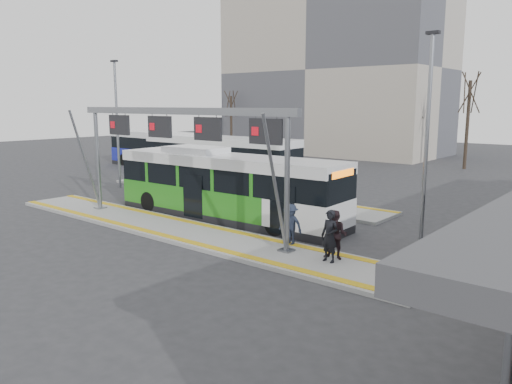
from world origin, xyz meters
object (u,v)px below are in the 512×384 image
(passenger_c, at_px, (291,224))
(passenger_b, at_px, (335,235))
(gantry, at_px, (176,132))
(hero_bus, at_px, (227,187))
(passenger_a, at_px, (330,236))

(passenger_c, bearing_deg, passenger_b, -13.13)
(gantry, bearing_deg, hero_bus, 88.03)
(passenger_a, bearing_deg, passenger_c, 164.34)
(hero_bus, xyz_separation_m, passenger_c, (5.35, -2.14, -0.61))
(gantry, distance_m, passenger_c, 6.46)
(gantry, height_order, passenger_a, gantry)
(gantry, bearing_deg, passenger_b, 2.63)
(hero_bus, bearing_deg, passenger_c, -23.97)
(passenger_b, bearing_deg, gantry, 170.52)
(passenger_b, xyz_separation_m, passenger_c, (-2.27, 0.49, -0.07))
(passenger_a, bearing_deg, passenger_b, 96.30)
(gantry, height_order, hero_bus, gantry)
(passenger_b, bearing_deg, passenger_a, -101.35)
(hero_bus, distance_m, passenger_c, 5.79)
(gantry, height_order, passenger_c, gantry)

